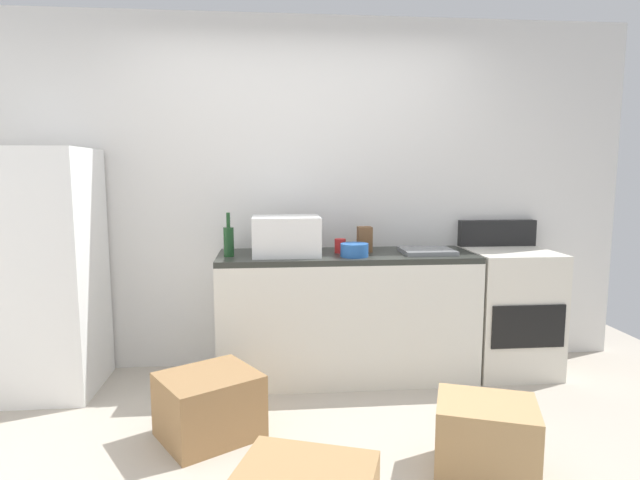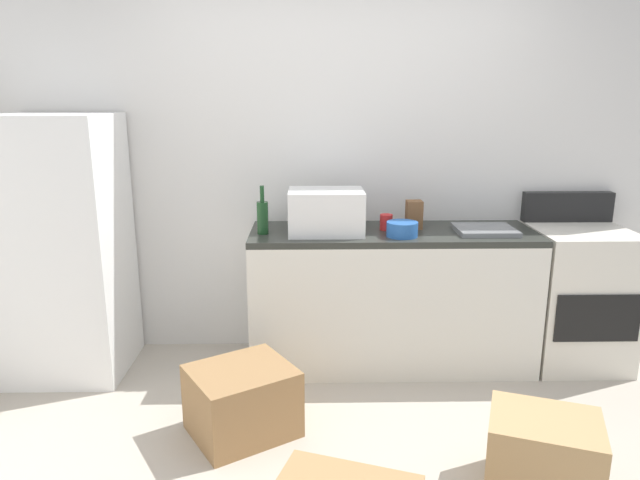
{
  "view_description": "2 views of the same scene",
  "coord_description": "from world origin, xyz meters",
  "px_view_note": "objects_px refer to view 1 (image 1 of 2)",
  "views": [
    {
      "loc": [
        -0.24,
        -2.45,
        1.48
      ],
      "look_at": [
        0.09,
        0.98,
        1.03
      ],
      "focal_mm": 29.6,
      "sensor_mm": 36.0,
      "label": 1
    },
    {
      "loc": [
        -0.23,
        -2.33,
        1.74
      ],
      "look_at": [
        -0.17,
        0.99,
        0.89
      ],
      "focal_mm": 32.3,
      "sensor_mm": 36.0,
      "label": 2
    }
  ],
  "objects_px": {
    "wine_bottle": "(229,240)",
    "coffee_mug": "(340,246)",
    "cardboard_box_medium": "(209,405)",
    "mixing_bowl": "(354,250)",
    "microwave": "(286,236)",
    "refrigerator": "(42,272)",
    "cardboard_box_large": "(486,439)",
    "knife_block": "(365,239)",
    "stove_oven": "(508,308)"
  },
  "relations": [
    {
      "from": "wine_bottle",
      "to": "coffee_mug",
      "type": "distance_m",
      "value": 0.78
    },
    {
      "from": "cardboard_box_medium",
      "to": "wine_bottle",
      "type": "bearing_deg",
      "value": 84.76
    },
    {
      "from": "coffee_mug",
      "to": "cardboard_box_medium",
      "type": "bearing_deg",
      "value": -135.14
    },
    {
      "from": "mixing_bowl",
      "to": "cardboard_box_medium",
      "type": "distance_m",
      "value": 1.37
    },
    {
      "from": "microwave",
      "to": "mixing_bowl",
      "type": "distance_m",
      "value": 0.48
    },
    {
      "from": "refrigerator",
      "to": "wine_bottle",
      "type": "height_order",
      "value": "refrigerator"
    },
    {
      "from": "wine_bottle",
      "to": "cardboard_box_large",
      "type": "bearing_deg",
      "value": -44.09
    },
    {
      "from": "wine_bottle",
      "to": "coffee_mug",
      "type": "xyz_separation_m",
      "value": [
        0.78,
        0.09,
        -0.06
      ]
    },
    {
      "from": "wine_bottle",
      "to": "coffee_mug",
      "type": "relative_size",
      "value": 3.0
    },
    {
      "from": "refrigerator",
      "to": "cardboard_box_medium",
      "type": "xyz_separation_m",
      "value": [
        1.16,
        -0.77,
        -0.63
      ]
    },
    {
      "from": "wine_bottle",
      "to": "cardboard_box_medium",
      "type": "height_order",
      "value": "wine_bottle"
    },
    {
      "from": "coffee_mug",
      "to": "cardboard_box_large",
      "type": "distance_m",
      "value": 1.65
    },
    {
      "from": "mixing_bowl",
      "to": "cardboard_box_medium",
      "type": "xyz_separation_m",
      "value": [
        -0.92,
        -0.67,
        -0.76
      ]
    },
    {
      "from": "wine_bottle",
      "to": "refrigerator",
      "type": "bearing_deg",
      "value": 179.4
    },
    {
      "from": "mixing_bowl",
      "to": "knife_block",
      "type": "bearing_deg",
      "value": 63.35
    },
    {
      "from": "knife_block",
      "to": "cardboard_box_large",
      "type": "xyz_separation_m",
      "value": [
        0.35,
        -1.4,
        -0.8
      ]
    },
    {
      "from": "microwave",
      "to": "coffee_mug",
      "type": "height_order",
      "value": "microwave"
    },
    {
      "from": "microwave",
      "to": "knife_block",
      "type": "relative_size",
      "value": 2.56
    },
    {
      "from": "coffee_mug",
      "to": "cardboard_box_large",
      "type": "relative_size",
      "value": 0.21
    },
    {
      "from": "microwave",
      "to": "cardboard_box_large",
      "type": "bearing_deg",
      "value": -54.31
    },
    {
      "from": "refrigerator",
      "to": "coffee_mug",
      "type": "height_order",
      "value": "refrigerator"
    },
    {
      "from": "refrigerator",
      "to": "mixing_bowl",
      "type": "distance_m",
      "value": 2.09
    },
    {
      "from": "cardboard_box_large",
      "to": "cardboard_box_medium",
      "type": "xyz_separation_m",
      "value": [
        -1.38,
        0.52,
        -0.01
      ]
    },
    {
      "from": "microwave",
      "to": "knife_block",
      "type": "height_order",
      "value": "microwave"
    },
    {
      "from": "cardboard_box_medium",
      "to": "microwave",
      "type": "bearing_deg",
      "value": 58.96
    },
    {
      "from": "knife_block",
      "to": "cardboard_box_medium",
      "type": "distance_m",
      "value": 1.58
    },
    {
      "from": "microwave",
      "to": "mixing_bowl",
      "type": "xyz_separation_m",
      "value": [
        0.46,
        -0.1,
        -0.09
      ]
    },
    {
      "from": "knife_block",
      "to": "cardboard_box_large",
      "type": "distance_m",
      "value": 1.65
    },
    {
      "from": "microwave",
      "to": "stove_oven",
      "type": "bearing_deg",
      "value": 1.99
    },
    {
      "from": "refrigerator",
      "to": "knife_block",
      "type": "height_order",
      "value": "refrigerator"
    },
    {
      "from": "stove_oven",
      "to": "wine_bottle",
      "type": "relative_size",
      "value": 3.67
    },
    {
      "from": "wine_bottle",
      "to": "mixing_bowl",
      "type": "bearing_deg",
      "value": -5.87
    },
    {
      "from": "cardboard_box_large",
      "to": "cardboard_box_medium",
      "type": "height_order",
      "value": "cardboard_box_large"
    },
    {
      "from": "wine_bottle",
      "to": "cardboard_box_large",
      "type": "height_order",
      "value": "wine_bottle"
    },
    {
      "from": "stove_oven",
      "to": "cardboard_box_large",
      "type": "distance_m",
      "value": 1.55
    },
    {
      "from": "stove_oven",
      "to": "coffee_mug",
      "type": "xyz_separation_m",
      "value": [
        -1.26,
        0.02,
        0.48
      ]
    },
    {
      "from": "stove_oven",
      "to": "cardboard_box_medium",
      "type": "bearing_deg",
      "value": -158.68
    },
    {
      "from": "wine_bottle",
      "to": "knife_block",
      "type": "distance_m",
      "value": 0.97
    },
    {
      "from": "cardboard_box_medium",
      "to": "cardboard_box_large",
      "type": "bearing_deg",
      "value": -20.5
    },
    {
      "from": "stove_oven",
      "to": "microwave",
      "type": "xyz_separation_m",
      "value": [
        -1.65,
        -0.06,
        0.57
      ]
    },
    {
      "from": "cardboard_box_large",
      "to": "refrigerator",
      "type": "bearing_deg",
      "value": 153.24
    },
    {
      "from": "microwave",
      "to": "mixing_bowl",
      "type": "bearing_deg",
      "value": -12.08
    },
    {
      "from": "refrigerator",
      "to": "cardboard_box_large",
      "type": "xyz_separation_m",
      "value": [
        2.54,
        -1.28,
        -0.63
      ]
    },
    {
      "from": "wine_bottle",
      "to": "knife_block",
      "type": "height_order",
      "value": "wine_bottle"
    },
    {
      "from": "cardboard_box_medium",
      "to": "stove_oven",
      "type": "bearing_deg",
      "value": 21.32
    },
    {
      "from": "refrigerator",
      "to": "knife_block",
      "type": "bearing_deg",
      "value": 3.07
    },
    {
      "from": "wine_bottle",
      "to": "cardboard_box_medium",
      "type": "bearing_deg",
      "value": -95.24
    },
    {
      "from": "refrigerator",
      "to": "mixing_bowl",
      "type": "bearing_deg",
      "value": -2.76
    },
    {
      "from": "refrigerator",
      "to": "wine_bottle",
      "type": "distance_m",
      "value": 1.25
    },
    {
      "from": "coffee_mug",
      "to": "knife_block",
      "type": "distance_m",
      "value": 0.19
    }
  ]
}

